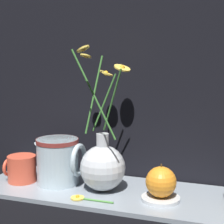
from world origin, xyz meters
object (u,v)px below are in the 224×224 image
(ceramic_pitcher, at_px, (58,159))
(orange_fruit, at_px, (161,182))
(yellow_mug, at_px, (21,168))
(vase_with_flowers, at_px, (103,165))

(ceramic_pitcher, relative_size, orange_fruit, 1.68)
(yellow_mug, height_order, ceramic_pitcher, ceramic_pitcher)
(vase_with_flowers, height_order, ceramic_pitcher, vase_with_flowers)
(ceramic_pitcher, bearing_deg, vase_with_flowers, -1.91)
(ceramic_pitcher, bearing_deg, yellow_mug, -171.66)
(yellow_mug, height_order, orange_fruit, orange_fruit)
(yellow_mug, relative_size, orange_fruit, 1.07)
(orange_fruit, bearing_deg, ceramic_pitcher, 174.87)
(vase_with_flowers, bearing_deg, orange_fruit, -7.77)
(yellow_mug, xyz_separation_m, ceramic_pitcher, (0.12, 0.02, 0.03))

